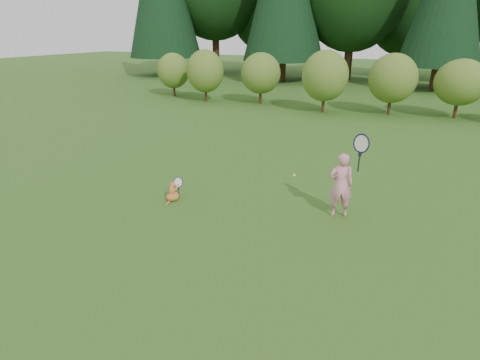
% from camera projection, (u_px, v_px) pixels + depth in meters
% --- Properties ---
extents(ground, '(100.00, 100.00, 0.00)m').
position_uv_depth(ground, '(214.00, 223.00, 8.08)').
color(ground, '#265317').
rests_on(ground, ground).
extents(shrub_row, '(28.00, 3.00, 2.80)m').
position_uv_depth(shrub_row, '(353.00, 82.00, 18.50)').
color(shrub_row, '#546E22').
rests_on(shrub_row, ground).
extents(child, '(0.80, 0.49, 2.05)m').
position_uv_depth(child, '(341.00, 184.00, 8.17)').
color(child, pink).
rests_on(child, ground).
extents(cat, '(0.36, 0.66, 0.60)m').
position_uv_depth(cat, '(173.00, 191.00, 9.11)').
color(cat, '#BB4E24').
rests_on(cat, ground).
extents(tennis_ball, '(0.06, 0.06, 0.06)m').
position_uv_depth(tennis_ball, '(294.00, 175.00, 7.71)').
color(tennis_ball, '#B0DB19').
rests_on(tennis_ball, ground).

